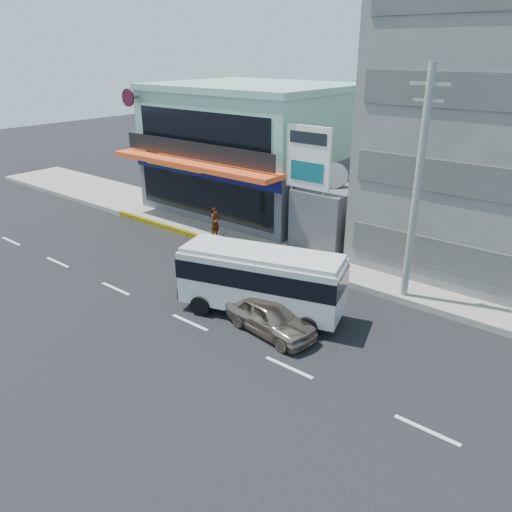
{
  "coord_description": "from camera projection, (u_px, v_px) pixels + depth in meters",
  "views": [
    {
      "loc": [
        13.38,
        -12.21,
        10.39
      ],
      "look_at": [
        0.95,
        3.15,
        2.2
      ],
      "focal_mm": 35.0,
      "sensor_mm": 36.0,
      "label": 1
    }
  ],
  "objects": [
    {
      "name": "billboard",
      "position": [
        308.0,
        165.0,
        25.54
      ],
      "size": [
        2.6,
        0.18,
        6.9
      ],
      "color": "gray",
      "rests_on": "ground"
    },
    {
      "name": "sedan",
      "position": [
        270.0,
        316.0,
        19.6
      ],
      "size": [
        4.26,
        2.19,
        1.39
      ],
      "primitive_type": "imported",
      "rotation": [
        0.0,
        0.0,
        1.43
      ],
      "color": "tan",
      "rests_on": "ground"
    },
    {
      "name": "satellite_dish",
      "position": [
        333.0,
        185.0,
        27.06
      ],
      "size": [
        1.5,
        1.5,
        0.15
      ],
      "primitive_type": "cylinder",
      "color": "slate",
      "rests_on": "gap_structure"
    },
    {
      "name": "shop_building",
      "position": [
        253.0,
        152.0,
        33.66
      ],
      "size": [
        12.4,
        11.7,
        8.0
      ],
      "color": "#48474C",
      "rests_on": "ground"
    },
    {
      "name": "utility_pole_near",
      "position": [
        417.0,
        188.0,
        20.38
      ],
      "size": [
        1.6,
        0.3,
        10.0
      ],
      "color": "#999993",
      "rests_on": "ground"
    },
    {
      "name": "minibus",
      "position": [
        261.0,
        277.0,
        20.57
      ],
      "size": [
        7.17,
        4.07,
        2.86
      ],
      "color": "silver",
      "rests_on": "ground"
    },
    {
      "name": "gap_structure",
      "position": [
        340.0,
        213.0,
        28.48
      ],
      "size": [
        3.0,
        6.0,
        3.5
      ],
      "primitive_type": "cube",
      "color": "#48474C",
      "rests_on": "ground"
    },
    {
      "name": "motorcycle_rider",
      "position": [
        216.0,
        235.0,
        27.96
      ],
      "size": [
        1.89,
        0.78,
        2.36
      ],
      "color": "#501A0B",
      "rests_on": "ground"
    },
    {
      "name": "ground",
      "position": [
        190.0,
        322.0,
        20.53
      ],
      "size": [
        120.0,
        120.0,
        0.0
      ],
      "primitive_type": "plane",
      "color": "black",
      "rests_on": "ground"
    },
    {
      "name": "sidewalk",
      "position": [
        402.0,
        276.0,
        24.39
      ],
      "size": [
        70.0,
        5.0,
        0.3
      ],
      "primitive_type": "cube",
      "color": "gray",
      "rests_on": "ground"
    }
  ]
}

